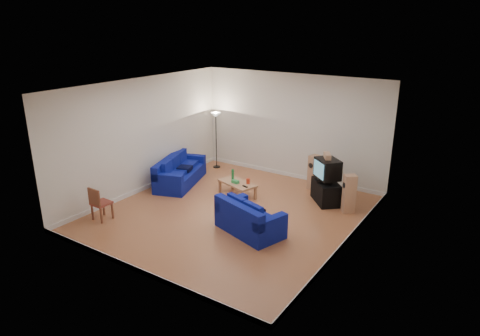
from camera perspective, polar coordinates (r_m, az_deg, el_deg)
The scene contains 16 objects.
room at distance 10.38m, azimuth -1.22°, elevation 1.71°, with size 6.01×6.51×3.21m.
sofa_three_seat at distance 12.90m, azimuth -8.18°, elevation -0.80°, with size 1.53×2.27×0.81m.
sofa_loveseat at distance 9.87m, azimuth 1.10°, elevation -7.03°, with size 1.76×1.31×0.79m.
coffee_table at distance 11.84m, azimuth -0.37°, elevation -2.16°, with size 1.23×0.87×0.40m.
bottle at distance 11.96m, azimuth -0.98°, elevation -0.89°, with size 0.07×0.07×0.31m, color #197233.
tissue_box at distance 11.76m, azimuth -0.64°, elevation -1.83°, with size 0.20×0.11×0.08m, color green.
red_canister at distance 11.72m, azimuth 1.08°, elevation -1.76°, with size 0.10×0.10×0.14m, color red.
remote at distance 11.51m, azimuth 0.69°, elevation -2.46°, with size 0.17×0.05×0.02m, color black.
tv_stand at distance 11.70m, azimuth 11.37°, elevation -3.13°, with size 0.96×0.53×0.59m, color black.
av_receiver at distance 11.60m, azimuth 11.22°, elevation -1.47°, with size 0.47×0.39×0.11m, color black.
television at distance 11.44m, azimuth 11.58°, elevation -0.10°, with size 0.84×0.82×0.52m.
centre_speaker at distance 11.42m, azimuth 11.57°, elevation 1.59°, with size 0.37×0.15×0.13m, color tan.
speaker_left at distance 12.49m, azimuth 9.80°, elevation -0.55°, with size 0.30×0.35×1.01m.
speaker_right at distance 11.14m, azimuth 14.34°, elevation -3.35°, with size 0.38×0.37×1.01m.
floor_lamp at distance 13.88m, azimuth -3.24°, elevation 6.09°, with size 0.32×0.32×1.85m.
dining_chair at distance 10.93m, azimuth -18.28°, elevation -4.34°, with size 0.42×0.42×0.86m.
Camera 1 is at (5.63, -8.15, 4.64)m, focal length 32.00 mm.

